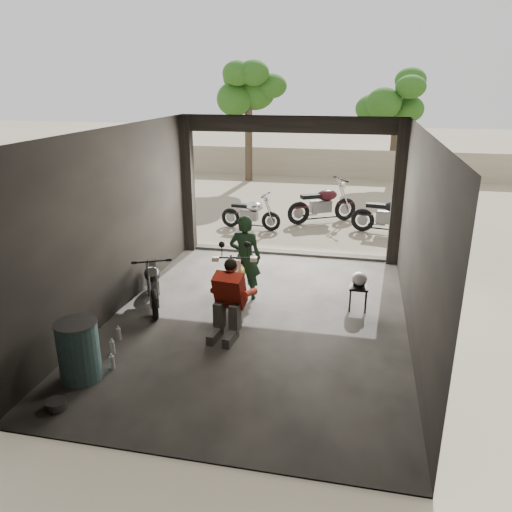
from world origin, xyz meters
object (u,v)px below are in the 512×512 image
at_px(main_bike, 237,277).
at_px(rider, 245,258).
at_px(oil_drum, 79,352).
at_px(outside_bike_a, 250,211).
at_px(sign_post, 424,207).
at_px(left_bike, 152,279).
at_px(mechanic, 227,302).
at_px(stool, 359,290).
at_px(outside_bike_b, 323,201).
at_px(helmet, 359,279).
at_px(outside_bike_c, 390,212).

distance_m(main_bike, rider, 0.45).
distance_m(main_bike, oil_drum, 3.14).
distance_m(outside_bike_a, sign_post, 5.08).
height_order(main_bike, oil_drum, main_bike).
xyz_separation_m(main_bike, outside_bike_a, (-0.87, 5.02, -0.07)).
distance_m(left_bike, mechanic, 1.88).
bearing_deg(rider, outside_bike_a, -78.66).
xyz_separation_m(rider, stool, (2.09, -0.08, -0.43)).
bearing_deg(sign_post, outside_bike_b, 106.39).
distance_m(rider, helmet, 2.10).
bearing_deg(mechanic, oil_drum, -129.30).
relative_size(outside_bike_a, helmet, 5.29).
relative_size(main_bike, rider, 1.06).
height_order(outside_bike_c, rider, rider).
relative_size(main_bike, outside_bike_a, 1.15).
distance_m(oil_drum, sign_post, 7.14).
relative_size(outside_bike_b, sign_post, 0.85).
bearing_deg(rider, left_bike, 21.36).
relative_size(outside_bike_c, sign_post, 0.81).
bearing_deg(main_bike, mechanic, -94.72).
bearing_deg(helmet, left_bike, 177.02).
xyz_separation_m(main_bike, sign_post, (3.36, 2.36, 0.89)).
relative_size(outside_bike_c, stool, 3.87).
height_order(helmet, sign_post, sign_post).
relative_size(rider, helmet, 5.72).
bearing_deg(stool, oil_drum, -140.30).
distance_m(outside_bike_a, oil_drum, 7.79).
bearing_deg(sign_post, mechanic, -148.23).
distance_m(outside_bike_c, mechanic, 6.99).
relative_size(outside_bike_a, mechanic, 1.23).
height_order(outside_bike_a, rider, rider).
xyz_separation_m(rider, mechanic, (0.06, -1.52, -0.20)).
bearing_deg(mechanic, outside_bike_b, 89.30).
bearing_deg(helmet, main_bike, 176.87).
distance_m(outside_bike_a, stool, 5.60).
relative_size(outside_bike_b, helmet, 6.57).
height_order(outside_bike_a, outside_bike_b, outside_bike_b).
bearing_deg(rider, sign_post, -149.03).
distance_m(helmet, sign_post, 2.51).
bearing_deg(outside_bike_b, sign_post, -178.42).
xyz_separation_m(outside_bike_c, sign_post, (0.48, -2.93, 0.87)).
bearing_deg(oil_drum, stool, 39.70).
bearing_deg(mechanic, outside_bike_a, 105.52).
bearing_deg(sign_post, main_bike, -160.45).
xyz_separation_m(outside_bike_c, rider, (-2.80, -4.91, 0.21)).
relative_size(mechanic, stool, 2.66).
height_order(left_bike, rider, rider).
height_order(left_bike, sign_post, sign_post).
relative_size(outside_bike_c, helmet, 6.23).
relative_size(outside_bike_c, oil_drum, 2.06).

